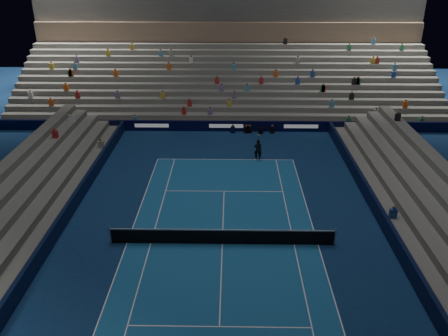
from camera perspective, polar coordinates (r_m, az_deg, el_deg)
ground at (r=26.28m, az=-0.22°, el=-9.55°), size 90.00×90.00×0.00m
court_surface at (r=26.27m, az=-0.22°, el=-9.55°), size 10.97×23.77×0.01m
sponsor_barrier_far at (r=42.62m, az=0.28°, el=5.33°), size 44.00×0.25×1.00m
sponsor_barrier_east at (r=27.59m, az=20.59°, el=-8.29°), size 0.25×37.00×1.00m
sponsor_barrier_west at (r=27.90m, az=-20.76°, el=-7.91°), size 0.25×37.00×1.00m
grandstand_main at (r=50.83m, az=0.42°, el=11.99°), size 44.00×15.20×11.20m
tennis_net at (r=25.99m, az=-0.22°, el=-8.64°), size 12.90×0.10×1.10m
tennis_player at (r=36.32m, az=4.30°, el=2.31°), size 0.68×0.46×1.80m
broadcast_camera at (r=42.33m, az=4.69°, el=4.77°), size 0.50×0.88×0.51m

